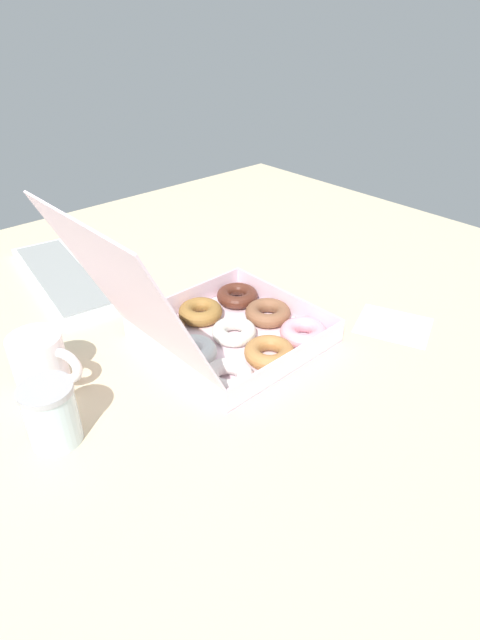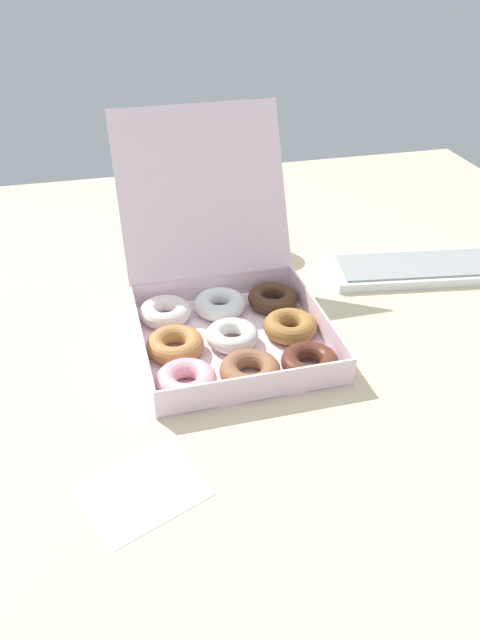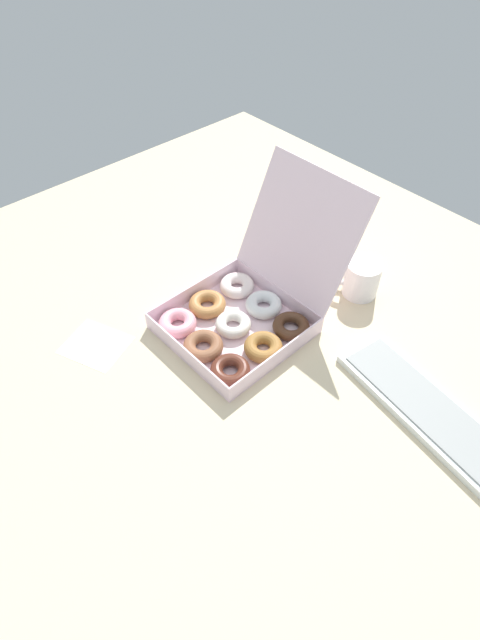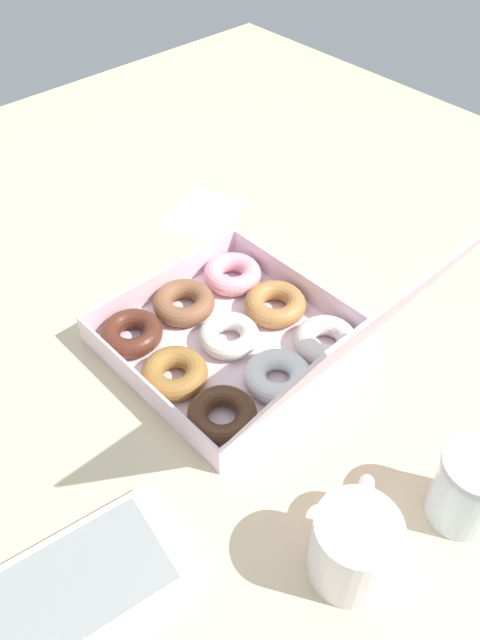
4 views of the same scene
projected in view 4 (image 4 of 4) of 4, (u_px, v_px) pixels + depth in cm
name	position (u px, v px, depth cm)	size (l,w,h in cm)	color
ground_plane	(216.00, 334.00, 95.85)	(180.00, 180.00, 2.00)	beige
donut_box	(240.00, 336.00, 88.95)	(33.09, 45.95, 33.28)	white
coffee_mug	(354.00, 543.00, 65.76)	(12.40, 9.61, 9.81)	white
glass_jar	(468.00, 489.00, 70.02)	(8.09, 8.09, 10.49)	silver
paper_napkin	(203.00, 213.00, 116.54)	(14.62, 12.43, 0.15)	white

